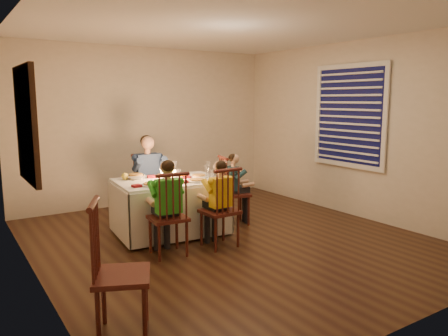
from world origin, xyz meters
TOP-DOWN VIEW (x-y plane):
  - ground at (0.00, 0.00)m, footprint 5.00×5.00m
  - wall_left at (-2.25, 0.00)m, footprint 0.02×5.00m
  - wall_right at (2.25, 0.00)m, footprint 0.02×5.00m
  - wall_back at (0.00, 2.50)m, footprint 4.50×0.02m
  - ceiling at (0.00, 0.00)m, footprint 5.00×5.00m
  - dining_table at (-0.49, 0.68)m, footprint 1.46×1.11m
  - chair_adult at (-0.48, 1.38)m, footprint 0.41×0.40m
  - chair_near_left at (-0.87, -0.05)m, footprint 0.43×0.41m
  - chair_near_right at (-0.23, -0.12)m, footprint 0.41×0.39m
  - chair_end at (0.48, 0.59)m, footprint 0.47×0.48m
  - chair_extra at (-1.90, -1.40)m, footprint 0.54×0.55m
  - adult at (-0.48, 1.38)m, footprint 0.47×0.43m
  - child_green at (-0.87, -0.05)m, footprint 0.40×0.37m
  - child_yellow at (-0.23, -0.12)m, footprint 0.35×0.32m
  - child_teal at (0.48, 0.59)m, footprint 0.36×0.38m
  - setting_adult at (-0.44, 0.94)m, footprint 0.28×0.28m
  - setting_green at (-0.85, 0.46)m, footprint 0.28×0.28m
  - setting_yellow at (-0.25, 0.39)m, footprint 0.28×0.28m
  - setting_teal at (-0.07, 0.66)m, footprint 0.28×0.28m
  - candle_left at (-0.56, 0.68)m, footprint 0.06×0.06m
  - candle_right at (-0.41, 0.67)m, footprint 0.06×0.06m
  - squash at (-0.97, 1.01)m, footprint 0.09×0.09m
  - orange_fruit at (-0.28, 0.70)m, footprint 0.08×0.08m
  - serving_bowl at (-0.83, 0.98)m, footprint 0.28×0.28m
  - wall_mirror at (-2.22, 0.30)m, footprint 0.06×0.95m
  - window_blinds at (2.21, 0.10)m, footprint 0.07×1.34m

SIDE VIEW (x-z plane):
  - ground at x=0.00m, z-range 0.00..0.00m
  - chair_adult at x=-0.48m, z-range -0.48..0.48m
  - chair_near_left at x=-0.87m, z-range -0.48..0.48m
  - chair_near_right at x=-0.23m, z-range -0.48..0.48m
  - chair_end at x=0.48m, z-range -0.48..0.48m
  - chair_extra at x=-1.90m, z-range -0.52..0.52m
  - adult at x=-0.48m, z-range -0.62..0.62m
  - child_green at x=-0.87m, z-range -0.55..0.55m
  - child_yellow at x=-0.23m, z-range -0.52..0.52m
  - child_teal at x=0.48m, z-range -0.50..0.50m
  - dining_table at x=-0.49m, z-range 0.17..0.85m
  - setting_adult at x=-0.44m, z-range 0.71..0.73m
  - setting_green at x=-0.85m, z-range 0.71..0.73m
  - setting_yellow at x=-0.25m, z-range 0.71..0.73m
  - setting_teal at x=-0.07m, z-range 0.71..0.73m
  - serving_bowl at x=-0.83m, z-range 0.71..0.77m
  - orange_fruit at x=-0.28m, z-range 0.71..0.79m
  - squash at x=-0.97m, z-range 0.71..0.80m
  - candle_left at x=-0.56m, z-range 0.71..0.81m
  - candle_right at x=-0.41m, z-range 0.71..0.81m
  - wall_left at x=-2.25m, z-range 0.00..2.60m
  - wall_right at x=2.25m, z-range 0.00..2.60m
  - wall_back at x=0.00m, z-range 0.00..2.60m
  - wall_mirror at x=-2.22m, z-range 0.92..2.08m
  - window_blinds at x=2.21m, z-range 0.73..2.27m
  - ceiling at x=0.00m, z-range 2.60..2.60m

